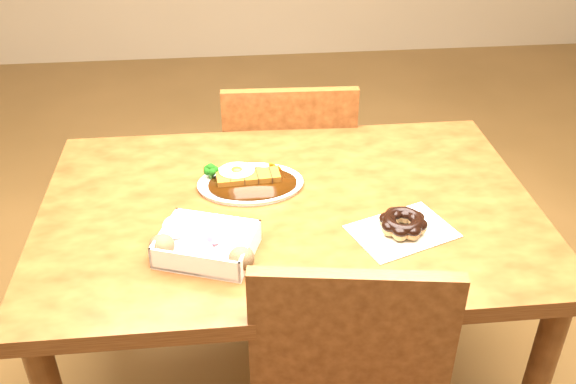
{
  "coord_description": "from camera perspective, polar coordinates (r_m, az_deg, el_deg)",
  "views": [
    {
      "loc": [
        -0.13,
        -1.28,
        1.62
      ],
      "look_at": [
        -0.01,
        -0.04,
        0.81
      ],
      "focal_mm": 40.0,
      "sensor_mm": 36.0,
      "label": 1
    }
  ],
  "objects": [
    {
      "name": "katsu_curry_plate",
      "position": [
        1.63,
        -3.53,
        0.99
      ],
      "size": [
        0.26,
        0.19,
        0.05
      ],
      "rotation": [
        0.0,
        0.0,
        0.0
      ],
      "color": "white",
      "rests_on": "table"
    },
    {
      "name": "pon_de_ring",
      "position": [
        1.47,
        10.18,
        -2.82
      ],
      "size": [
        0.26,
        0.23,
        0.04
      ],
      "rotation": [
        0.0,
        0.0,
        0.37
      ],
      "color": "silver",
      "rests_on": "table"
    },
    {
      "name": "chair_far",
      "position": [
        2.15,
        -0.06,
        0.83
      ],
      "size": [
        0.44,
        0.44,
        0.87
      ],
      "rotation": [
        0.0,
        0.0,
        3.1
      ],
      "color": "#48220E",
      "rests_on": "ground"
    },
    {
      "name": "table",
      "position": [
        1.61,
        0.11,
        -4.06
      ],
      "size": [
        1.2,
        0.8,
        0.75
      ],
      "color": "#48220E",
      "rests_on": "ground"
    },
    {
      "name": "donut_box",
      "position": [
        1.39,
        -7.47,
        -4.58
      ],
      "size": [
        0.24,
        0.21,
        0.06
      ],
      "rotation": [
        0.0,
        0.0,
        -0.34
      ],
      "color": "white",
      "rests_on": "table"
    }
  ]
}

